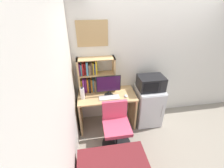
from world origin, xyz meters
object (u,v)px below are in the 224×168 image
Objects in this scene: keyboard at (109,98)px; mini_fridge at (148,105)px; computer_mouse at (126,96)px; water_bottle at (82,93)px; monitor at (109,85)px; hutch_bookshelf at (92,76)px; microwave at (151,83)px; wall_corkboard at (92,34)px; desk_chair at (116,128)px.

mini_fridge is at bearing 6.55° from keyboard.
computer_mouse is 0.40× the size of water_bottle.
water_bottle reaches higher than mini_fridge.
monitor is 1.19× the size of keyboard.
computer_mouse is 0.83m from water_bottle.
mini_fridge is (0.85, 0.00, -0.60)m from monitor.
hutch_bookshelf is 0.85× the size of mini_fridge.
microwave is at bearing 6.75° from keyboard.
monitor is at bearing -179.47° from microwave.
mini_fridge is at bearing 1.35° from water_bottle.
water_bottle is 1.10m from wall_corkboard.
hutch_bookshelf is at bearing 152.83° from computer_mouse.
wall_corkboard is at bearing 127.28° from monitor.
wall_corkboard is at bearing 119.88° from keyboard.
desk_chair is (0.56, -0.47, -0.52)m from water_bottle.
keyboard is at bearing -7.62° from water_bottle.
microwave is (0.85, 0.01, -0.04)m from monitor.
computer_mouse is 0.57m from microwave.
desk_chair is (-0.80, -0.50, -0.04)m from mini_fridge.
desk_chair is at bearing -147.63° from mini_fridge.
computer_mouse is at bearing -168.65° from mini_fridge.
desk_chair is at bearing -81.23° from keyboard.
computer_mouse is at bearing -5.17° from water_bottle.
mini_fridge is 0.97× the size of desk_chair.
mini_fridge is at bearing 32.37° from desk_chair.
water_bottle is 0.29× the size of mini_fridge.
computer_mouse is 0.12× the size of mini_fridge.
wall_corkboard is at bearing 110.01° from desk_chair.
desk_chair is (0.06, -0.41, -0.41)m from keyboard.
computer_mouse is 0.66m from mini_fridge.
mini_fridge is at bearing -90.30° from microwave.
monitor reaches higher than keyboard.
mini_fridge is 1.65× the size of microwave.
mini_fridge is at bearing -15.69° from wall_corkboard.
keyboard is 0.51m from water_bottle.
wall_corkboard reaches higher than computer_mouse.
hutch_bookshelf is at bearing -126.06° from wall_corkboard.
hutch_bookshelf reaches higher than microwave.
hutch_bookshelf is 1.28× the size of wall_corkboard.
monitor is at bearing -52.72° from wall_corkboard.
water_bottle is at bearing -128.09° from wall_corkboard.
water_bottle is 0.90m from desk_chair.
keyboard is at bearing 178.58° from computer_mouse.
monitor reaches higher than water_bottle.
wall_corkboard is (-0.24, 0.31, 0.89)m from monitor.
keyboard is (-0.00, -0.09, -0.23)m from monitor.
hutch_bookshelf reaches higher than desk_chair.
water_bottle is at bearing 174.83° from computer_mouse.
desk_chair is 1.57× the size of wall_corkboard.
hutch_bookshelf is 0.55m from keyboard.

